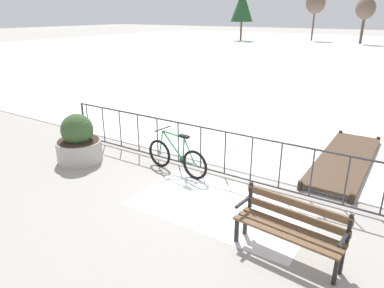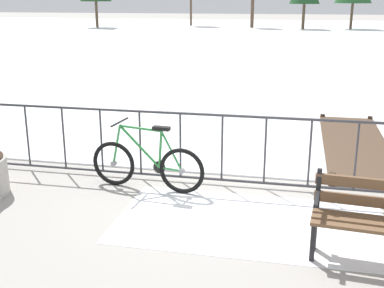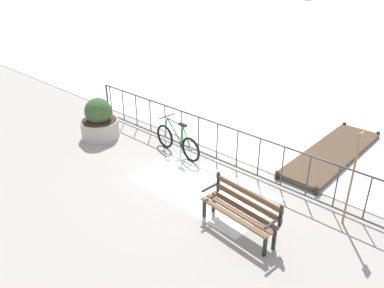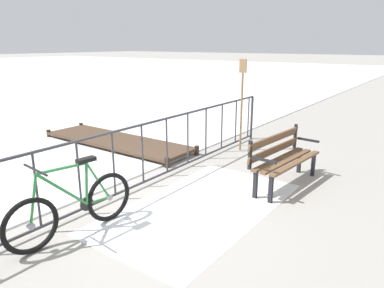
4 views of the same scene
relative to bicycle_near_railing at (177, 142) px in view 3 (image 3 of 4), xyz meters
name	(u,v)px [view 3 (image 3 of 4)]	position (x,y,z in m)	size (l,w,h in m)	color
ground_plane	(216,161)	(1.01, 0.38, -0.37)	(160.00, 160.00, 0.00)	#9E9991
snow_patch	(202,188)	(1.55, -0.82, -0.36)	(3.26, 1.79, 0.01)	white
railing_fence	(217,142)	(1.01, 0.38, 0.19)	(9.06, 0.06, 1.07)	#38383D
bicycle_near_railing	(177,142)	(0.00, 0.00, 0.00)	(1.71, 0.52, 0.97)	black
park_bench	(242,208)	(3.06, -1.41, 0.14)	(1.64, 0.63, 0.89)	brown
planter_with_shrub	(99,121)	(-2.37, -0.74, 0.12)	(1.07, 1.07, 1.18)	#ADA8A0
oar_upright	(353,174)	(4.44, 0.11, 0.77)	(0.04, 0.16, 1.98)	#937047
wooden_dock	(332,152)	(3.09, 2.62, -0.25)	(1.10, 3.96, 0.20)	#4C3828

